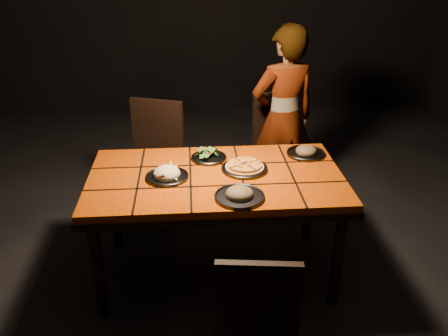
{
  "coord_description": "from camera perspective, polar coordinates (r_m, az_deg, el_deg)",
  "views": [
    {
      "loc": [
        -0.15,
        -2.67,
        2.09
      ],
      "look_at": [
        0.05,
        -0.05,
        0.82
      ],
      "focal_mm": 38.0,
      "sensor_mm": 36.0,
      "label": 1
    }
  ],
  "objects": [
    {
      "name": "chair_near",
      "position": [
        2.37,
        3.91,
        -16.94
      ],
      "size": [
        0.43,
        0.43,
        0.85
      ],
      "rotation": [
        0.0,
        0.0,
        3.02
      ],
      "color": "black",
      "rests_on": "ground"
    },
    {
      "name": "dining_table",
      "position": [
        3.03,
        -0.98,
        -2.16
      ],
      "size": [
        1.62,
        0.92,
        0.75
      ],
      "color": "#DE5207",
      "rests_on": "ground"
    },
    {
      "name": "plate_pasta",
      "position": [
        2.96,
        -6.88,
        -0.79
      ],
      "size": [
        0.27,
        0.27,
        0.09
      ],
      "color": "#3E3F44",
      "rests_on": "dining_table"
    },
    {
      "name": "plate_mushroom_a",
      "position": [
        2.72,
        1.88,
        -3.15
      ],
      "size": [
        0.29,
        0.29,
        0.1
      ],
      "color": "#3E3F44",
      "rests_on": "dining_table"
    },
    {
      "name": "room_shell",
      "position": [
        2.74,
        -1.11,
        13.34
      ],
      "size": [
        6.04,
        7.04,
        3.08
      ],
      "color": "black",
      "rests_on": "ground"
    },
    {
      "name": "chair_far_right",
      "position": [
        4.12,
        6.71,
        3.4
      ],
      "size": [
        0.51,
        0.51,
        0.93
      ],
      "rotation": [
        0.0,
        0.0,
        0.26
      ],
      "color": "black",
      "rests_on": "ground"
    },
    {
      "name": "diner",
      "position": [
        3.93,
        7.15,
        5.9
      ],
      "size": [
        0.64,
        0.5,
        1.53
      ],
      "primitive_type": "imported",
      "rotation": [
        0.0,
        0.0,
        3.41
      ],
      "color": "brown",
      "rests_on": "ground"
    },
    {
      "name": "plate_pizza",
      "position": [
        3.05,
        2.49,
        0.08
      ],
      "size": [
        0.34,
        0.34,
        0.04
      ],
      "color": "#3E3F44",
      "rests_on": "dining_table"
    },
    {
      "name": "plate_mushroom_b",
      "position": [
        3.31,
        9.84,
        1.98
      ],
      "size": [
        0.27,
        0.27,
        0.09
      ],
      "color": "#3E3F44",
      "rests_on": "dining_table"
    },
    {
      "name": "chair_far_left",
      "position": [
        3.84,
        -8.46,
        1.83
      ],
      "size": [
        0.55,
        0.55,
        0.96
      ],
      "rotation": [
        0.0,
        0.0,
        -0.34
      ],
      "color": "black",
      "rests_on": "ground"
    },
    {
      "name": "plate_salad",
      "position": [
        3.2,
        -1.84,
        1.52
      ],
      "size": [
        0.24,
        0.24,
        0.07
      ],
      "color": "#3E3F44",
      "rests_on": "dining_table"
    }
  ]
}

